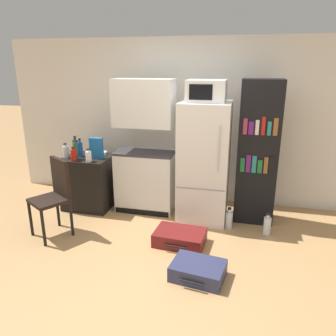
% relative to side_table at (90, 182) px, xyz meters
% --- Properties ---
extents(ground_plane, '(24.00, 24.00, 0.00)m').
position_rel_side_table_xyz_m(ground_plane, '(1.47, -1.29, -0.39)').
color(ground_plane, tan).
extents(wall_back, '(6.40, 0.10, 2.46)m').
position_rel_side_table_xyz_m(wall_back, '(1.67, 0.71, 0.84)').
color(wall_back, white).
rests_on(wall_back, ground_plane).
extents(side_table, '(0.68, 0.62, 0.78)m').
position_rel_side_table_xyz_m(side_table, '(0.00, 0.00, 0.00)').
color(side_table, black).
rests_on(side_table, ground_plane).
extents(kitchen_hutch, '(0.85, 0.46, 1.89)m').
position_rel_side_table_xyz_m(kitchen_hutch, '(0.86, 0.09, 0.48)').
color(kitchen_hutch, silver).
rests_on(kitchen_hutch, ground_plane).
extents(refrigerator, '(0.66, 0.67, 1.62)m').
position_rel_side_table_xyz_m(refrigerator, '(1.72, -0.01, 0.42)').
color(refrigerator, white).
rests_on(refrigerator, ground_plane).
extents(microwave, '(0.49, 0.44, 0.27)m').
position_rel_side_table_xyz_m(microwave, '(1.72, -0.01, 1.37)').
color(microwave, silver).
rests_on(microwave, refrigerator).
extents(bookshelf, '(0.52, 0.40, 1.91)m').
position_rel_side_table_xyz_m(bookshelf, '(2.41, 0.12, 0.56)').
color(bookshelf, black).
rests_on(bookshelf, ground_plane).
extents(bottle_green_tall, '(0.06, 0.06, 0.31)m').
position_rel_side_table_xyz_m(bottle_green_tall, '(-0.10, -0.15, 0.52)').
color(bottle_green_tall, '#1E6028').
rests_on(bottle_green_tall, side_table).
extents(bottle_ketchup_red, '(0.09, 0.09, 0.20)m').
position_rel_side_table_xyz_m(bottle_ketchup_red, '(-0.09, -0.24, 0.47)').
color(bottle_ketchup_red, '#AD1914').
rests_on(bottle_ketchup_red, side_table).
extents(bottle_wine_dark, '(0.08, 0.08, 0.30)m').
position_rel_side_table_xyz_m(bottle_wine_dark, '(-0.19, 0.02, 0.51)').
color(bottle_wine_dark, black).
rests_on(bottle_wine_dark, side_table).
extents(bottle_clear_short, '(0.08, 0.08, 0.22)m').
position_rel_side_table_xyz_m(bottle_clear_short, '(-0.28, -0.12, 0.48)').
color(bottle_clear_short, silver).
rests_on(bottle_clear_short, side_table).
extents(bottle_blue_soda, '(0.08, 0.08, 0.27)m').
position_rel_side_table_xyz_m(bottle_blue_soda, '(-0.10, -0.01, 0.50)').
color(bottle_blue_soda, '#1E47A3').
rests_on(bottle_blue_soda, side_table).
extents(bottle_milk_white, '(0.08, 0.08, 0.19)m').
position_rel_side_table_xyz_m(bottle_milk_white, '(0.14, -0.23, 0.47)').
color(bottle_milk_white, white).
rests_on(bottle_milk_white, side_table).
extents(bowl, '(0.15, 0.15, 0.04)m').
position_rel_side_table_xyz_m(bowl, '(0.15, 0.17, 0.41)').
color(bowl, silver).
rests_on(bowl, side_table).
extents(cereal_box, '(0.19, 0.07, 0.30)m').
position_rel_side_table_xyz_m(cereal_box, '(0.17, -0.04, 0.54)').
color(cereal_box, '#1E66A8').
rests_on(cereal_box, side_table).
extents(chair, '(0.55, 0.55, 0.98)m').
position_rel_side_table_xyz_m(chair, '(-0.01, -0.88, 0.19)').
color(chair, black).
rests_on(chair, ground_plane).
extents(suitcase_large_flat, '(0.62, 0.46, 0.16)m').
position_rel_side_table_xyz_m(suitcase_large_flat, '(1.55, -0.79, -0.31)').
color(suitcase_large_flat, maroon).
rests_on(suitcase_large_flat, ground_plane).
extents(suitcase_small_flat, '(0.57, 0.46, 0.16)m').
position_rel_side_table_xyz_m(suitcase_small_flat, '(1.86, -1.39, -0.31)').
color(suitcase_small_flat, navy).
rests_on(suitcase_small_flat, ground_plane).
extents(water_bottle_front, '(0.09, 0.09, 0.29)m').
position_rel_side_table_xyz_m(water_bottle_front, '(2.10, -0.24, -0.27)').
color(water_bottle_front, silver).
rests_on(water_bottle_front, ground_plane).
extents(water_bottle_middle, '(0.09, 0.09, 0.30)m').
position_rel_side_table_xyz_m(water_bottle_middle, '(2.58, -0.31, -0.26)').
color(water_bottle_middle, silver).
rests_on(water_bottle_middle, ground_plane).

